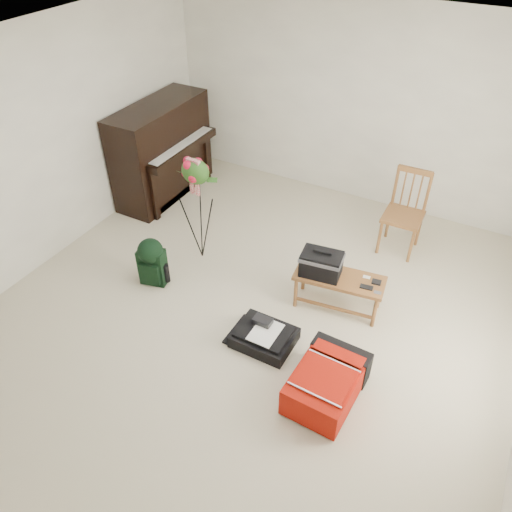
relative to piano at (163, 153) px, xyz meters
The scene contains 11 objects.
floor 2.77m from the piano, 36.20° to the right, with size 5.00×5.50×0.01m, color #BDB498.
ceiling 3.31m from the piano, 36.20° to the right, with size 5.00×5.50×0.01m, color white.
wall_back 2.55m from the piano, 27.74° to the left, with size 5.00×0.04×2.50m, color beige.
wall_left 1.76m from the piano, 101.09° to the right, with size 0.04×5.50×2.50m, color beige.
piano is the anchor object (origin of this frame).
bench 2.95m from the piano, 20.59° to the right, with size 0.93×0.47×0.68m.
dining_chair 3.18m from the piano, ahead, with size 0.43×0.43×0.98m.
red_suitcase 3.83m from the piano, 32.50° to the right, with size 0.54×0.77×0.32m.
black_duffel 3.11m from the piano, 36.25° to the right, with size 0.56×0.45×0.23m.
green_backpack 1.92m from the piano, 57.84° to the right, with size 0.31×0.29×0.56m.
flower_stand 1.56m from the piano, 38.71° to the right, with size 0.43×0.43×1.29m.
Camera 1 is at (1.75, -3.09, 3.62)m, focal length 35.00 mm.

